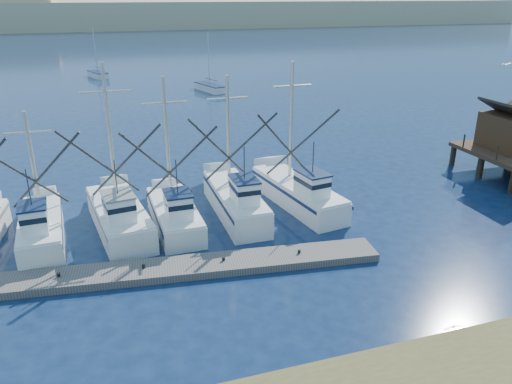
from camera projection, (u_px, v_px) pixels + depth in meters
ground at (321, 307)px, 22.35m from camera, size 500.00×500.00×0.00m
floating_dock at (81, 278)px, 24.25m from camera, size 30.19×5.41×0.40m
dune_ridge at (109, 14)px, 206.22m from camera, size 360.00×60.00×10.00m
trawler_fleet at (78, 222)px, 28.39m from camera, size 30.54×8.98×9.60m
sailboat_near at (210, 88)px, 71.44m from camera, size 3.62×6.48×8.10m
sailboat_far at (98, 75)px, 82.80m from camera, size 3.37×5.46×8.10m
flying_gull at (503, 65)px, 28.13m from camera, size 1.01×0.18×0.18m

